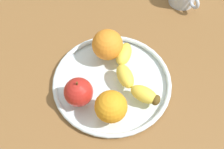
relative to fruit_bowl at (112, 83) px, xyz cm
name	(u,v)px	position (x,y,z in cm)	size (l,w,h in cm)	color
ground_plane	(112,89)	(0.00, 0.00, -2.92)	(133.43, 133.43, 4.00)	brown
fruit_bowl	(112,83)	(0.00, 0.00, 0.00)	(30.02, 30.02, 1.80)	silver
banana	(132,75)	(2.04, 4.46, 2.77)	(20.56, 9.43, 3.77)	yellow
apple	(78,92)	(0.61, -9.37, 4.37)	(6.96, 6.96, 7.76)	#B3231D
orange_back_right	(107,45)	(-7.87, 3.19, 4.86)	(7.96, 7.96, 7.96)	orange
orange_front_right	(111,107)	(7.85, -4.78, 4.68)	(7.58, 7.58, 7.58)	orange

